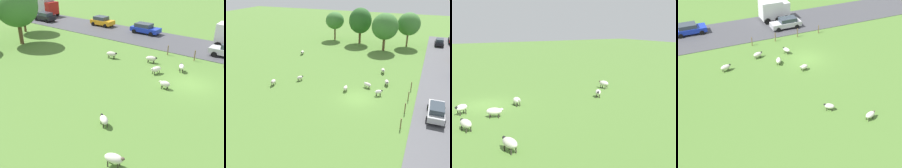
{
  "view_description": "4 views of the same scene",
  "coord_description": "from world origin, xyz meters",
  "views": [
    {
      "loc": [
        -21.25,
        -6.9,
        10.44
      ],
      "look_at": [
        -6.09,
        4.41,
        1.13
      ],
      "focal_mm": 41.22,
      "sensor_mm": 36.0,
      "label": 1
    },
    {
      "loc": [
        7.63,
        -25.83,
        14.27
      ],
      "look_at": [
        -2.73,
        0.03,
        1.59
      ],
      "focal_mm": 38.02,
      "sensor_mm": 36.0,
      "label": 2
    },
    {
      "loc": [
        5.55,
        24.12,
        6.76
      ],
      "look_at": [
        -7.21,
        0.49,
        1.19
      ],
      "focal_mm": 47.21,
      "sensor_mm": 36.0,
      "label": 3
    },
    {
      "loc": [
        -30.78,
        15.33,
        19.72
      ],
      "look_at": [
        -5.45,
        4.61,
        0.92
      ],
      "focal_mm": 51.53,
      "sensor_mm": 36.0,
      "label": 4
    }
  ],
  "objects": [
    {
      "name": "sheep_6",
      "position": [
        -12.51,
        -0.51,
        0.56
      ],
      "size": [
        0.82,
        1.24,
        0.84
      ],
      "color": "silver",
      "rests_on": "ground_plane"
    },
    {
      "name": "fence_post_1",
      "position": [
        6.03,
        -1.35,
        0.64
      ],
      "size": [
        0.12,
        0.12,
        1.27
      ],
      "primitive_type": "cylinder",
      "color": "brown",
      "rests_on": "ground_plane"
    },
    {
      "name": "sheep_0",
      "position": [
        -2.23,
        1.5,
        0.48
      ],
      "size": [
        0.63,
        1.05,
        0.75
      ],
      "color": "silver",
      "rests_on": "ground_plane"
    },
    {
      "name": "truck_0",
      "position": [
        12.74,
        -0.44,
        1.73
      ],
      "size": [
        2.69,
        4.28,
        3.1
      ],
      "color": "white",
      "rests_on": "road_strip"
    },
    {
      "name": "ground_plane",
      "position": [
        0.0,
        0.0,
        0.0
      ],
      "size": [
        160.0,
        160.0,
        0.0
      ],
      "primitive_type": "plane",
      "color": "#517A33"
    },
    {
      "name": "car_2",
      "position": [
        9.32,
        -1.03,
        0.86
      ],
      "size": [
        1.93,
        4.4,
        1.54
      ],
      "color": "#B7B7BC",
      "rests_on": "road_strip"
    },
    {
      "name": "sheep_3",
      "position": [
        -9.81,
        2.34,
        0.48
      ],
      "size": [
        0.94,
        1.07,
        0.74
      ],
      "color": "silver",
      "rests_on": "ground_plane"
    },
    {
      "name": "sheep_5",
      "position": [
        2.59,
        5.51,
        0.5
      ],
      "size": [
        0.86,
        1.31,
        0.79
      ],
      "color": "beige",
      "rests_on": "ground_plane"
    },
    {
      "name": "road_strip",
      "position": [
        10.94,
        0.0,
        0.03
      ],
      "size": [
        8.0,
        80.0,
        0.06
      ],
      "primitive_type": "cube",
      "color": "#47474C",
      "rests_on": "ground_plane"
    },
    {
      "name": "sheep_1",
      "position": [
        2.24,
        1.85,
        0.56
      ],
      "size": [
        1.08,
        0.87,
        0.81
      ],
      "color": "white",
      "rests_on": "ground_plane"
    },
    {
      "name": "fence_post_3",
      "position": [
        6.03,
        5.18,
        0.59
      ],
      "size": [
        0.12,
        0.12,
        1.19
      ],
      "primitive_type": "cylinder",
      "color": "brown",
      "rests_on": "ground_plane"
    },
    {
      "name": "fence_post_0",
      "position": [
        6.03,
        -4.61,
        0.6
      ],
      "size": [
        0.12,
        0.12,
        1.2
      ],
      "primitive_type": "cylinder",
      "color": "brown",
      "rests_on": "ground_plane"
    },
    {
      "name": "sheep_2",
      "position": [
        0.25,
        3.69,
        0.49
      ],
      "size": [
        1.28,
        0.93,
        0.76
      ],
      "color": "silver",
      "rests_on": "ground_plane"
    },
    {
      "name": "fence_post_2",
      "position": [
        6.03,
        1.92,
        0.61
      ],
      "size": [
        0.12,
        0.12,
        1.22
      ],
      "primitive_type": "cylinder",
      "color": "brown",
      "rests_on": "ground_plane"
    },
    {
      "name": "car_1",
      "position": [
        12.74,
        12.21,
        0.85
      ],
      "size": [
        2.18,
        4.44,
        1.51
      ],
      "color": "#1933B2",
      "rests_on": "road_strip"
    },
    {
      "name": "sheep_7",
      "position": [
        1.13,
        9.87,
        0.53
      ],
      "size": [
        0.84,
        1.33,
        0.82
      ],
      "color": "beige",
      "rests_on": "ground_plane"
    }
  ]
}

